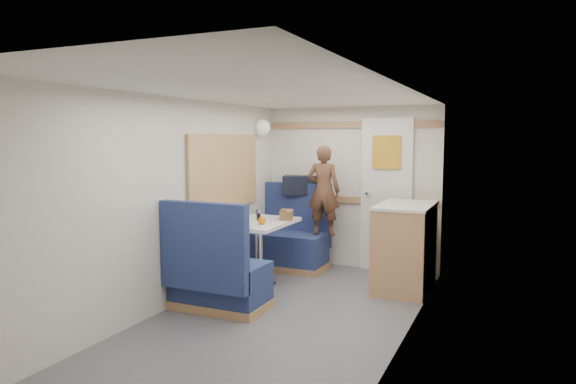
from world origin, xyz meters
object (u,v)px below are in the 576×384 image
at_px(wine_glass, 246,212).
at_px(galley_counter, 405,246).
at_px(bench_far, 291,244).
at_px(bread_loaf, 286,215).
at_px(dinette_table, 259,235).
at_px(orange_fruit, 262,221).
at_px(pepper_grinder, 259,218).
at_px(dome_light, 262,127).
at_px(bench_near, 217,279).
at_px(tumbler_left, 231,217).
at_px(beer_glass, 283,215).
at_px(tumbler_mid, 258,214).
at_px(cheese_block, 239,223).
at_px(person, 324,191).
at_px(duffel_bag, 303,185).
at_px(tray, 262,224).

bearing_deg(wine_glass, galley_counter, 24.97).
relative_size(bench_far, bread_loaf, 4.31).
bearing_deg(bread_loaf, dinette_table, -132.31).
distance_m(orange_fruit, pepper_grinder, 0.22).
relative_size(dome_light, pepper_grinder, 2.01).
xyz_separation_m(dinette_table, pepper_grinder, (0.04, -0.09, 0.20)).
height_order(bench_far, bench_near, same).
xyz_separation_m(tumbler_left, beer_glass, (0.45, 0.36, -0.00)).
relative_size(galley_counter, tumbler_mid, 8.90).
height_order(cheese_block, tumbler_mid, tumbler_mid).
bearing_deg(bread_loaf, dome_light, 134.86).
bearing_deg(beer_glass, bread_loaf, 91.63).
distance_m(bench_far, tumbler_mid, 0.83).
distance_m(bench_near, wine_glass, 0.89).
bearing_deg(person, bench_far, -6.75).
relative_size(tumbler_left, pepper_grinder, 1.16).
bearing_deg(tumbler_left, duffel_bag, 78.39).
height_order(tray, cheese_block, cheese_block).
distance_m(dome_light, person, 1.11).
xyz_separation_m(person, tumbler_mid, (-0.53, -0.67, -0.22)).
height_order(dome_light, person, dome_light).
relative_size(cheese_block, pepper_grinder, 1.11).
bearing_deg(duffel_bag, orange_fruit, -104.12).
height_order(duffel_bag, wine_glass, duffel_bag).
distance_m(person, tumbler_mid, 0.88).
bearing_deg(dinette_table, tray, -57.11).
distance_m(orange_fruit, tumbler_mid, 0.53).
bearing_deg(orange_fruit, duffel_bag, 95.15).
bearing_deg(orange_fruit, dinette_table, 122.56).
relative_size(bench_near, duffel_bag, 2.11).
bearing_deg(wine_glass, orange_fruit, -22.83).
bearing_deg(duffel_bag, bread_loaf, -98.33).
height_order(dinette_table, bench_near, bench_near).
distance_m(galley_counter, orange_fruit, 1.56).
distance_m(bench_near, galley_counter, 2.04).
height_order(bench_far, cheese_block, bench_far).
relative_size(bench_near, tumbler_left, 9.09).
bearing_deg(bench_near, dome_light, 102.82).
distance_m(galley_counter, person, 1.21).
xyz_separation_m(bench_near, beer_glass, (0.22, 1.02, 0.48)).
relative_size(dome_light, wine_glass, 1.19).
relative_size(wine_glass, bread_loaf, 0.69).
relative_size(dome_light, beer_glass, 1.80).
height_order(galley_counter, bread_loaf, galley_counter).
height_order(pepper_grinder, bread_loaf, bread_loaf).
xyz_separation_m(dome_light, pepper_grinder, (0.43, -0.94, -0.98)).
relative_size(dinette_table, cheese_block, 8.34).
height_order(person, pepper_grinder, person).
distance_m(dome_light, tumbler_left, 1.44).
bearing_deg(bench_far, pepper_grinder, -87.50).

